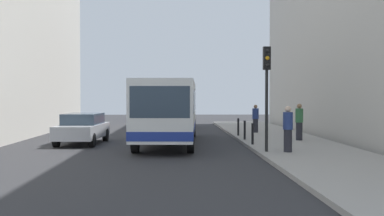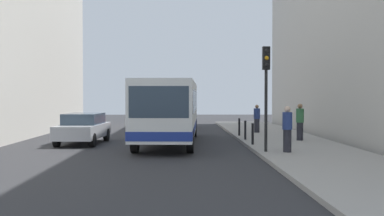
{
  "view_description": "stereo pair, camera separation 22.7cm",
  "coord_description": "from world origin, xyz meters",
  "px_view_note": "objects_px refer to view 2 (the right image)",
  "views": [
    {
      "loc": [
        -0.02,
        -20.1,
        2.31
      ],
      "look_at": [
        0.72,
        1.09,
        1.79
      ],
      "focal_mm": 44.35,
      "sensor_mm": 36.0,
      "label": 1
    },
    {
      "loc": [
        0.2,
        -20.11,
        2.31
      ],
      "look_at": [
        0.72,
        1.09,
        1.79
      ],
      "focal_mm": 44.35,
      "sensor_mm": 36.0,
      "label": 2
    }
  ],
  "objects_px": {
    "pedestrian_mid_sidewalk": "(300,122)",
    "pedestrian_far_sidewalk": "(257,119)",
    "bus": "(170,108)",
    "pedestrian_near_signal": "(287,129)",
    "car_beside_bus": "(83,128)",
    "bollard_far": "(239,127)",
    "car_behind_bus": "(172,118)",
    "bollard_near": "(253,134)",
    "traffic_light": "(266,79)",
    "bollard_mid": "(245,130)"
  },
  "relations": [
    {
      "from": "car_beside_bus",
      "to": "car_behind_bus",
      "type": "xyz_separation_m",
      "value": [
        4.09,
        10.9,
        0.0
      ]
    },
    {
      "from": "bollard_mid",
      "to": "bollard_far",
      "type": "distance_m",
      "value": 2.43
    },
    {
      "from": "car_behind_bus",
      "to": "pedestrian_near_signal",
      "type": "xyz_separation_m",
      "value": [
        4.77,
        -15.8,
        0.26
      ]
    },
    {
      "from": "bollard_mid",
      "to": "pedestrian_near_signal",
      "type": "bearing_deg",
      "value": -80.48
    },
    {
      "from": "car_beside_bus",
      "to": "bollard_far",
      "type": "bearing_deg",
      "value": -157.04
    },
    {
      "from": "bus",
      "to": "bollard_near",
      "type": "height_order",
      "value": "bus"
    },
    {
      "from": "car_beside_bus",
      "to": "car_behind_bus",
      "type": "bearing_deg",
      "value": -107.5
    },
    {
      "from": "bollard_near",
      "to": "pedestrian_mid_sidewalk",
      "type": "xyz_separation_m",
      "value": [
        2.63,
        1.93,
        0.43
      ]
    },
    {
      "from": "traffic_light",
      "to": "pedestrian_mid_sidewalk",
      "type": "xyz_separation_m",
      "value": [
        2.53,
        4.68,
        -1.95
      ]
    },
    {
      "from": "bus",
      "to": "car_beside_bus",
      "type": "xyz_separation_m",
      "value": [
        -4.19,
        -0.18,
        -0.94
      ]
    },
    {
      "from": "bus",
      "to": "bollard_mid",
      "type": "relative_size",
      "value": 11.72
    },
    {
      "from": "car_beside_bus",
      "to": "bollard_near",
      "type": "bearing_deg",
      "value": 169.2
    },
    {
      "from": "pedestrian_mid_sidewalk",
      "to": "pedestrian_far_sidewalk",
      "type": "relative_size",
      "value": 1.08
    },
    {
      "from": "car_beside_bus",
      "to": "bollard_mid",
      "type": "distance_m",
      "value": 7.99
    },
    {
      "from": "car_behind_bus",
      "to": "bollard_far",
      "type": "relative_size",
      "value": 4.66
    },
    {
      "from": "bus",
      "to": "pedestrian_near_signal",
      "type": "distance_m",
      "value": 6.94
    },
    {
      "from": "bus",
      "to": "pedestrian_near_signal",
      "type": "height_order",
      "value": "bus"
    },
    {
      "from": "bollard_near",
      "to": "pedestrian_near_signal",
      "type": "bearing_deg",
      "value": -72.95
    },
    {
      "from": "bus",
      "to": "bollard_far",
      "type": "relative_size",
      "value": 11.72
    },
    {
      "from": "pedestrian_mid_sidewalk",
      "to": "bollard_near",
      "type": "bearing_deg",
      "value": 136.18
    },
    {
      "from": "car_beside_bus",
      "to": "pedestrian_near_signal",
      "type": "distance_m",
      "value": 10.14
    },
    {
      "from": "pedestrian_mid_sidewalk",
      "to": "traffic_light",
      "type": "bearing_deg",
      "value": 161.43
    },
    {
      "from": "car_beside_bus",
      "to": "pedestrian_far_sidewalk",
      "type": "bearing_deg",
      "value": -148.23
    },
    {
      "from": "bus",
      "to": "pedestrian_near_signal",
      "type": "relative_size",
      "value": 6.23
    },
    {
      "from": "bus",
      "to": "traffic_light",
      "type": "distance_m",
      "value": 6.38
    },
    {
      "from": "bollard_near",
      "to": "bus",
      "type": "bearing_deg",
      "value": 150.33
    },
    {
      "from": "bollard_far",
      "to": "pedestrian_mid_sidewalk",
      "type": "distance_m",
      "value": 3.95
    },
    {
      "from": "pedestrian_near_signal",
      "to": "pedestrian_mid_sidewalk",
      "type": "xyz_separation_m",
      "value": [
        1.73,
        4.86,
        0.01
      ]
    },
    {
      "from": "car_beside_bus",
      "to": "bollard_mid",
      "type": "height_order",
      "value": "car_beside_bus"
    },
    {
      "from": "pedestrian_near_signal",
      "to": "pedestrian_far_sidewalk",
      "type": "relative_size",
      "value": 1.07
    },
    {
      "from": "bus",
      "to": "pedestrian_mid_sidewalk",
      "type": "height_order",
      "value": "bus"
    },
    {
      "from": "bus",
      "to": "car_beside_bus",
      "type": "relative_size",
      "value": 2.48
    },
    {
      "from": "bollard_far",
      "to": "pedestrian_near_signal",
      "type": "distance_m",
      "value": 7.84
    },
    {
      "from": "car_beside_bus",
      "to": "bollard_near",
      "type": "relative_size",
      "value": 4.73
    },
    {
      "from": "car_beside_bus",
      "to": "bollard_mid",
      "type": "relative_size",
      "value": 4.73
    },
    {
      "from": "pedestrian_near_signal",
      "to": "pedestrian_far_sidewalk",
      "type": "bearing_deg",
      "value": 135.29
    },
    {
      "from": "bollard_mid",
      "to": "pedestrian_near_signal",
      "type": "height_order",
      "value": "pedestrian_near_signal"
    },
    {
      "from": "bollard_near",
      "to": "bollard_far",
      "type": "xyz_separation_m",
      "value": [
        0.0,
        4.85,
        0.0
      ]
    },
    {
      "from": "car_beside_bus",
      "to": "traffic_light",
      "type": "xyz_separation_m",
      "value": [
        8.07,
        -4.71,
        2.22
      ]
    },
    {
      "from": "pedestrian_near_signal",
      "to": "pedestrian_mid_sidewalk",
      "type": "bearing_deg",
      "value": 118.23
    },
    {
      "from": "car_behind_bus",
      "to": "bollard_far",
      "type": "bearing_deg",
      "value": 114.9
    },
    {
      "from": "bollard_near",
      "to": "pedestrian_near_signal",
      "type": "height_order",
      "value": "pedestrian_near_signal"
    },
    {
      "from": "car_behind_bus",
      "to": "pedestrian_far_sidewalk",
      "type": "distance_m",
      "value": 7.81
    },
    {
      "from": "car_beside_bus",
      "to": "bollard_near",
      "type": "height_order",
      "value": "car_beside_bus"
    },
    {
      "from": "bus",
      "to": "pedestrian_far_sidewalk",
      "type": "xyz_separation_m",
      "value": [
        5.11,
        4.91,
        -0.75
      ]
    },
    {
      "from": "bollard_mid",
      "to": "car_behind_bus",
      "type": "bearing_deg",
      "value": 110.35
    },
    {
      "from": "pedestrian_far_sidewalk",
      "to": "car_behind_bus",
      "type": "bearing_deg",
      "value": -165.46
    },
    {
      "from": "traffic_light",
      "to": "bollard_near",
      "type": "distance_m",
      "value": 3.63
    },
    {
      "from": "traffic_light",
      "to": "bollard_far",
      "type": "relative_size",
      "value": 4.32
    },
    {
      "from": "bollard_far",
      "to": "pedestrian_mid_sidewalk",
      "type": "bearing_deg",
      "value": -48.01
    }
  ]
}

